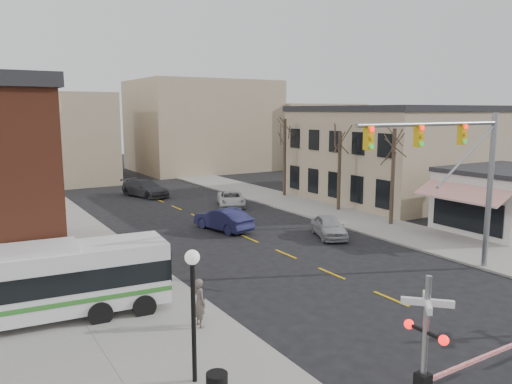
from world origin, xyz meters
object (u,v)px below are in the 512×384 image
car_c (231,199)px  pedestrian_near (200,302)px  street_lamp (193,288)px  car_a (329,226)px  traffic_signal_mast (459,161)px  car_b (223,219)px  transit_bus (16,285)px  car_d (145,188)px  rr_crossing_west (436,347)px  pedestrian_far (95,289)px

car_c → pedestrian_near: 24.10m
street_lamp → car_a: bearing=38.1°
traffic_signal_mast → pedestrian_near: 13.98m
street_lamp → car_c: street_lamp is taller
traffic_signal_mast → car_b: size_ratio=2.01×
traffic_signal_mast → car_b: traffic_signal_mast is taller
car_a → street_lamp: bearing=-118.0°
street_lamp → car_b: bearing=59.7°
street_lamp → car_a: (14.80, 11.59, -2.34)m
street_lamp → car_a: street_lamp is taller
transit_bus → pedestrian_near: size_ratio=6.16×
car_d → pedestrian_near: pedestrian_near is taller
rr_crossing_west → pedestrian_far: (-5.96, 11.64, -0.94)m
pedestrian_near → car_c: bearing=-31.4°
traffic_signal_mast → pedestrian_far: bearing=164.3°
traffic_signal_mast → pedestrian_near: size_ratio=5.04×
traffic_signal_mast → street_lamp: (-14.92, -2.37, -2.67)m
rr_crossing_west → car_d: 37.74m
rr_crossing_west → pedestrian_near: 8.74m
car_a → car_c: 12.39m
car_c → transit_bus: bearing=-114.2°
street_lamp → pedestrian_far: (-1.18, 6.90, -2.01)m
traffic_signal_mast → pedestrian_near: (-13.14, 1.04, -4.66)m
street_lamp → car_c: 28.04m
street_lamp → car_c: (14.36, 23.97, -2.40)m
car_b → pedestrian_far: size_ratio=2.56×
car_b → car_d: 15.86m
rr_crossing_west → pedestrian_far: rr_crossing_west is taller
pedestrian_near → car_b: bearing=-30.9°
transit_bus → car_d: 29.00m
pedestrian_near → traffic_signal_mast: bearing=-94.5°
car_d → pedestrian_far: (-11.02, -25.74, 0.24)m
traffic_signal_mast → rr_crossing_west: traffic_signal_mast is taller
traffic_signal_mast → car_a: size_ratio=2.28×
transit_bus → pedestrian_near: 6.89m
street_lamp → car_d: bearing=73.2°
car_a → pedestrian_near: size_ratio=2.21×
car_a → car_b: (-4.99, 5.20, 0.07)m
rr_crossing_west → street_lamp: 6.81m
traffic_signal_mast → street_lamp: size_ratio=2.31×
car_c → car_d: size_ratio=0.85×
rr_crossing_west → pedestrian_far: size_ratio=3.09×
traffic_signal_mast → car_b: bearing=109.5°
rr_crossing_west → car_a: 19.20m
car_c → pedestrian_far: size_ratio=2.55×
transit_bus → pedestrian_far: size_ratio=6.30×
pedestrian_near → car_d: bearing=-15.3°
traffic_signal_mast → car_b: 16.07m
traffic_signal_mast → car_d: 31.08m
rr_crossing_west → street_lamp: (-4.77, 4.74, 1.07)m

